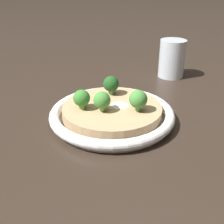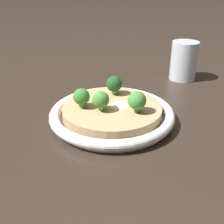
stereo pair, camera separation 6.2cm
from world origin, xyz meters
name	(u,v)px [view 1 (the left image)]	position (x,y,z in m)	size (l,w,h in m)	color
ground_plane	(112,120)	(0.00, 0.00, 0.00)	(6.00, 6.00, 0.00)	#2D231C
risotto_bowl	(112,114)	(0.00, 0.00, 0.02)	(0.28, 0.28, 0.04)	white
cheese_sprinkle	(120,102)	(0.02, 0.00, 0.04)	(0.04, 0.04, 0.01)	white
broccoli_front_left	(102,100)	(-0.03, -0.02, 0.06)	(0.04, 0.04, 0.04)	#84A856
broccoli_back	(111,84)	(0.01, 0.06, 0.06)	(0.04, 0.04, 0.04)	#759E4C
broccoli_left	(81,98)	(-0.07, 0.00, 0.06)	(0.04, 0.04, 0.04)	#759E4C
broccoli_right	(138,99)	(0.05, -0.03, 0.06)	(0.04, 0.04, 0.05)	#668E47
drinking_glass	(172,59)	(0.24, 0.25, 0.06)	(0.08, 0.08, 0.11)	silver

